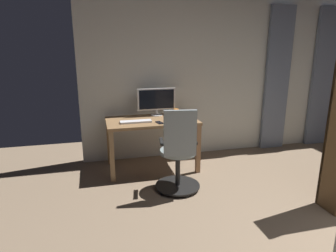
{
  "coord_description": "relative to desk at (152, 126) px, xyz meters",
  "views": [
    {
      "loc": [
        2.52,
        1.27,
        1.78
      ],
      "look_at": [
        1.65,
        -2.19,
        0.79
      ],
      "focal_mm": 32.33,
      "sensor_mm": 36.0,
      "label": 1
    }
  ],
  "objects": [
    {
      "name": "back_room_partition",
      "position": [
        -1.74,
        -0.5,
        0.78
      ],
      "size": [
        5.44,
        0.1,
        2.83
      ],
      "primitive_type": "cube",
      "color": "silver",
      "rests_on": "ground"
    },
    {
      "name": "office_chair",
      "position": [
        -0.17,
        0.79,
        -0.15
      ],
      "size": [
        0.56,
        0.56,
        1.06
      ],
      "rotation": [
        0.0,
        0.0,
        2.97
      ],
      "color": "black",
      "rests_on": "ground"
    },
    {
      "name": "computer_keyboard",
      "position": [
        0.24,
        0.1,
        0.11
      ],
      "size": [
        0.43,
        0.12,
        0.02
      ],
      "primitive_type": "cube",
      "color": "silver",
      "rests_on": "desk"
    },
    {
      "name": "computer_mouse",
      "position": [
        -0.33,
        -0.03,
        0.12
      ],
      "size": [
        0.06,
        0.1,
        0.04
      ],
      "primitive_type": "ellipsoid",
      "color": "black",
      "rests_on": "desk"
    },
    {
      "name": "cell_phone_face_up",
      "position": [
        -0.51,
        0.21,
        0.11
      ],
      "size": [
        0.08,
        0.15,
        0.01
      ],
      "primitive_type": "cube",
      "rotation": [
        0.0,
        0.0,
        0.05
      ],
      "color": "#232328",
      "rests_on": "desk"
    },
    {
      "name": "mug_tea",
      "position": [
        -0.4,
        -0.18,
        0.15
      ],
      "size": [
        0.12,
        0.08,
        0.09
      ],
      "color": "orange",
      "rests_on": "desk"
    },
    {
      "name": "curtain_left_panel",
      "position": [
        -3.16,
        -0.39,
        0.54
      ],
      "size": [
        0.54,
        0.06,
        2.35
      ],
      "primitive_type": "cube",
      "color": "slate",
      "rests_on": "ground"
    },
    {
      "name": "curtain_right_panel",
      "position": [
        -2.21,
        -0.39,
        0.54
      ],
      "size": [
        0.42,
        0.06,
        2.35
      ],
      "primitive_type": "cube",
      "color": "slate",
      "rests_on": "ground"
    },
    {
      "name": "computer_monitor",
      "position": [
        -0.12,
        -0.23,
        0.33
      ],
      "size": [
        0.56,
        0.18,
        0.4
      ],
      "color": "white",
      "rests_on": "desk"
    },
    {
      "name": "desk",
      "position": [
        0.0,
        0.0,
        0.0
      ],
      "size": [
        1.27,
        0.7,
        0.73
      ],
      "color": "olive",
      "rests_on": "ground"
    },
    {
      "name": "cell_phone_by_monitor",
      "position": [
        -0.07,
        0.21,
        0.11
      ],
      "size": [
        0.1,
        0.16,
        0.01
      ],
      "primitive_type": "cube",
      "rotation": [
        0.0,
        0.0,
        0.22
      ],
      "color": "black",
      "rests_on": "desk"
    }
  ]
}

